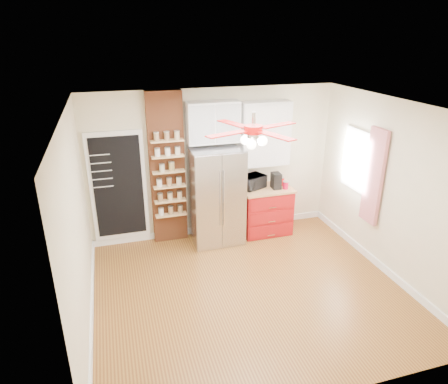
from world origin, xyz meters
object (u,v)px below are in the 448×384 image
object	(u,v)px
fridge	(216,196)
pantry_jar_oats	(162,168)
coffee_maker	(276,181)
ceiling_fan	(253,130)
canister_left	(286,185)
toaster_oven	(253,182)
red_cabinet	(265,210)

from	to	relation	value
fridge	pantry_jar_oats	xyz separation A→B (m)	(-0.91, 0.12, 0.56)
fridge	coffee_maker	size ratio (longest dim) A/B	5.96
ceiling_fan	canister_left	world-z (taller)	ceiling_fan
coffee_maker	toaster_oven	bearing A→B (deg)	163.95
coffee_maker	canister_left	world-z (taller)	coffee_maker
red_cabinet	ceiling_fan	size ratio (longest dim) A/B	0.67
fridge	pantry_jar_oats	distance (m)	1.08
fridge	canister_left	xyz separation A→B (m)	(1.29, -0.09, 0.09)
ceiling_fan	pantry_jar_oats	size ratio (longest dim) A/B	11.13
ceiling_fan	coffee_maker	bearing A→B (deg)	56.28
canister_left	pantry_jar_oats	size ratio (longest dim) A/B	1.07
ceiling_fan	pantry_jar_oats	world-z (taller)	ceiling_fan
coffee_maker	pantry_jar_oats	xyz separation A→B (m)	(-2.04, 0.14, 0.39)
pantry_jar_oats	toaster_oven	bearing A→B (deg)	-0.44
toaster_oven	coffee_maker	bearing A→B (deg)	-42.41
ceiling_fan	coffee_maker	distance (m)	2.38
canister_left	pantry_jar_oats	world-z (taller)	pantry_jar_oats
ceiling_fan	pantry_jar_oats	distance (m)	2.23
red_cabinet	coffee_maker	world-z (taller)	coffee_maker
red_cabinet	toaster_oven	distance (m)	0.62
fridge	toaster_oven	bearing A→B (deg)	8.76
red_cabinet	toaster_oven	xyz separation A→B (m)	(-0.24, 0.06, 0.57)
fridge	red_cabinet	bearing A→B (deg)	2.95
red_cabinet	toaster_oven	world-z (taller)	toaster_oven
canister_left	ceiling_fan	bearing A→B (deg)	-128.81
red_cabinet	canister_left	world-z (taller)	canister_left
fridge	coffee_maker	distance (m)	1.14
coffee_maker	canister_left	size ratio (longest dim) A/B	2.17
ceiling_fan	pantry_jar_oats	bearing A→B (deg)	118.76
coffee_maker	pantry_jar_oats	distance (m)	2.08
toaster_oven	coffee_maker	distance (m)	0.42
red_cabinet	fridge	bearing A→B (deg)	-177.05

